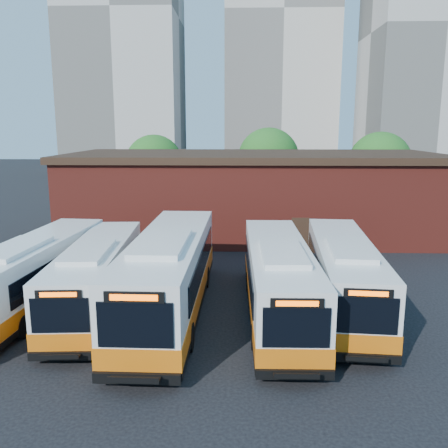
{
  "coord_description": "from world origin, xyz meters",
  "views": [
    {
      "loc": [
        -1.19,
        -17.37,
        8.32
      ],
      "look_at": [
        -1.93,
        6.61,
        3.44
      ],
      "focal_mm": 38.0,
      "sensor_mm": 36.0,
      "label": 1
    }
  ],
  "objects_px": {
    "bus_west": "(98,278)",
    "bus_east": "(343,277)",
    "bus_mideast": "(278,283)",
    "transit_worker": "(303,339)",
    "bus_farwest": "(34,276)",
    "bus_midwest": "(170,277)"
  },
  "relations": [
    {
      "from": "bus_farwest",
      "to": "bus_midwest",
      "type": "height_order",
      "value": "bus_midwest"
    },
    {
      "from": "bus_mideast",
      "to": "bus_east",
      "type": "xyz_separation_m",
      "value": [
        3.1,
        1.03,
        -0.04
      ]
    },
    {
      "from": "bus_farwest",
      "to": "bus_west",
      "type": "xyz_separation_m",
      "value": [
        3.03,
        0.0,
        -0.06
      ]
    },
    {
      "from": "bus_midwest",
      "to": "transit_worker",
      "type": "distance_m",
      "value": 7.17
    },
    {
      "from": "bus_mideast",
      "to": "transit_worker",
      "type": "height_order",
      "value": "bus_mideast"
    },
    {
      "from": "bus_farwest",
      "to": "bus_mideast",
      "type": "distance_m",
      "value": 11.38
    },
    {
      "from": "bus_farwest",
      "to": "bus_east",
      "type": "distance_m",
      "value": 14.46
    },
    {
      "from": "bus_midwest",
      "to": "bus_mideast",
      "type": "height_order",
      "value": "bus_midwest"
    },
    {
      "from": "bus_mideast",
      "to": "bus_east",
      "type": "height_order",
      "value": "bus_mideast"
    },
    {
      "from": "bus_farwest",
      "to": "bus_east",
      "type": "height_order",
      "value": "same"
    },
    {
      "from": "bus_mideast",
      "to": "bus_east",
      "type": "relative_size",
      "value": 1.02
    },
    {
      "from": "bus_midwest",
      "to": "bus_east",
      "type": "bearing_deg",
      "value": 7.02
    },
    {
      "from": "bus_farwest",
      "to": "bus_mideast",
      "type": "xyz_separation_m",
      "value": [
        11.36,
        -0.68,
        0.04
      ]
    },
    {
      "from": "bus_farwest",
      "to": "bus_midwest",
      "type": "xyz_separation_m",
      "value": [
        6.47,
        -0.49,
        0.21
      ]
    },
    {
      "from": "bus_west",
      "to": "bus_east",
      "type": "relative_size",
      "value": 0.96
    },
    {
      "from": "bus_west",
      "to": "bus_midwest",
      "type": "relative_size",
      "value": 0.85
    },
    {
      "from": "transit_worker",
      "to": "bus_farwest",
      "type": "bearing_deg",
      "value": 70.53
    },
    {
      "from": "bus_west",
      "to": "bus_east",
      "type": "distance_m",
      "value": 11.44
    },
    {
      "from": "transit_worker",
      "to": "bus_midwest",
      "type": "bearing_deg",
      "value": 53.25
    },
    {
      "from": "bus_midwest",
      "to": "transit_worker",
      "type": "bearing_deg",
      "value": -39.7
    },
    {
      "from": "bus_farwest",
      "to": "bus_midwest",
      "type": "distance_m",
      "value": 6.49
    },
    {
      "from": "bus_mideast",
      "to": "transit_worker",
      "type": "relative_size",
      "value": 6.72
    }
  ]
}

